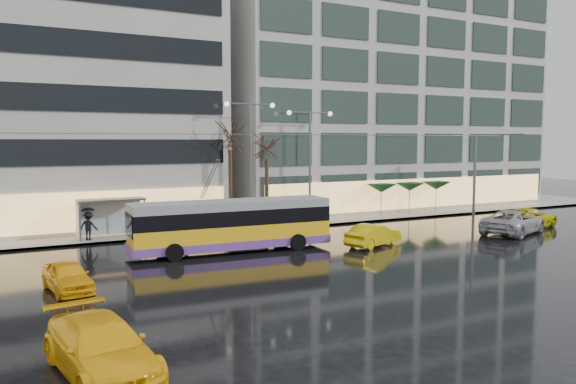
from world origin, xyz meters
TOP-DOWN VIEW (x-y plane):
  - ground at (0.00, 0.00)m, footprint 140.00×140.00m
  - sidewalk at (2.00, 14.00)m, footprint 80.00×10.00m
  - kerb at (2.00, 9.05)m, footprint 80.00×0.10m
  - building_right at (19.00, 19.00)m, footprint 32.00×14.00m
  - trolleybus at (-2.56, 3.12)m, footprint 11.72×4.78m
  - catenary at (1.00, 7.94)m, footprint 42.24×5.12m
  - bus_shelter at (-8.38, 10.69)m, footprint 4.20×1.60m
  - street_lamp_near at (2.00, 10.80)m, footprint 3.96×0.36m
  - street_lamp_far at (7.00, 10.80)m, footprint 3.96×0.36m
  - tree_a at (0.50, 11.00)m, footprint 3.20×3.20m
  - tree_b at (3.50, 11.20)m, footprint 3.20×3.20m
  - parasol_a at (14.00, 11.00)m, footprint 2.50×2.50m
  - parasol_b at (17.00, 11.00)m, footprint 2.50×2.50m
  - parasol_c at (20.00, 11.00)m, footprint 2.50×2.50m
  - taxi_a at (-11.99, -1.70)m, footprint 2.05×4.00m
  - taxi_b at (5.70, 0.71)m, footprint 4.38×2.73m
  - taxi_c at (20.25, 1.38)m, footprint 5.69×3.56m
  - taxi_d at (-12.15, -11.22)m, footprint 2.92×5.50m
  - sedan_silver at (16.96, -0.01)m, footprint 6.53×4.65m
  - pedestrian_a at (-4.30, 9.40)m, footprint 1.00×1.02m
  - pedestrian_b at (-3.37, 9.58)m, footprint 0.83×0.69m
  - pedestrian_c at (-9.47, 10.04)m, footprint 1.34×1.21m

SIDE VIEW (x-z plane):
  - ground at x=0.00m, z-range 0.00..0.00m
  - sidewalk at x=2.00m, z-range 0.00..0.15m
  - kerb at x=2.00m, z-range 0.00..0.15m
  - taxi_a at x=-11.99m, z-range 0.00..1.31m
  - taxi_b at x=5.70m, z-range 0.00..1.36m
  - taxi_c at x=20.25m, z-range 0.00..1.47m
  - taxi_d at x=-12.15m, z-range 0.00..1.52m
  - sedan_silver at x=16.96m, z-range 0.00..1.65m
  - pedestrian_b at x=-3.37m, z-range 0.15..1.68m
  - pedestrian_c at x=-9.47m, z-range 0.21..2.32m
  - trolleybus at x=-2.56m, z-range -1.24..4.15m
  - pedestrian_a at x=-4.30m, z-range 0.50..2.69m
  - bus_shelter at x=-8.38m, z-range 0.71..3.22m
  - parasol_a at x=14.00m, z-range 1.12..3.77m
  - parasol_b at x=17.00m, z-range 1.12..3.77m
  - parasol_c at x=20.00m, z-range 1.12..3.77m
  - catenary at x=1.00m, z-range 0.75..7.75m
  - street_lamp_far at x=7.00m, z-range 1.45..9.98m
  - street_lamp_near at x=2.00m, z-range 1.48..10.51m
  - tree_b at x=3.50m, z-range 2.55..10.25m
  - tree_a at x=0.50m, z-range 2.89..11.29m
  - building_right at x=19.00m, z-range 0.15..25.15m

